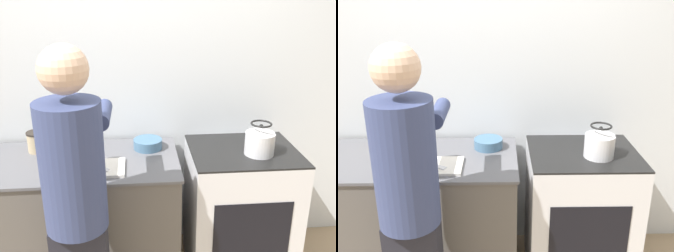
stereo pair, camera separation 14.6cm
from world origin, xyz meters
TOP-DOWN VIEW (x-y plane):
  - wall_back at (0.00, 0.72)m, footprint 8.00×0.05m
  - counter at (-0.39, 0.33)m, footprint 1.36×0.68m
  - oven at (0.71, 0.29)m, footprint 0.70×0.59m
  - person at (-0.29, -0.23)m, footprint 0.35×0.59m
  - cutting_board at (-0.25, 0.18)m, footprint 0.39×0.24m
  - knife at (-0.23, 0.17)m, footprint 0.18×0.11m
  - kettle at (0.79, 0.22)m, footprint 0.18×0.18m
  - bowl_prep at (0.10, 0.48)m, footprint 0.20×0.20m
  - canister_jar at (-0.64, 0.49)m, footprint 0.13×0.13m

SIDE VIEW (x-z plane):
  - counter at x=-0.39m, z-range 0.00..0.88m
  - oven at x=0.71m, z-range 0.00..0.93m
  - cutting_board at x=-0.25m, z-range 0.88..0.90m
  - knife at x=-0.23m, z-range 0.90..0.91m
  - bowl_prep at x=0.10m, z-range 0.88..0.95m
  - person at x=-0.29m, z-range 0.09..1.78m
  - canister_jar at x=-0.64m, z-range 0.88..1.02m
  - kettle at x=0.79m, z-range 0.91..1.12m
  - wall_back at x=0.00m, z-range 0.00..2.60m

